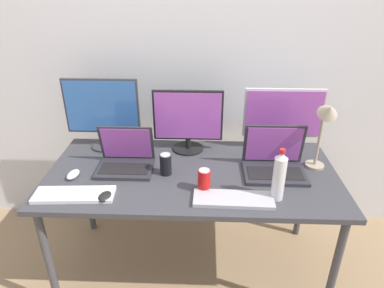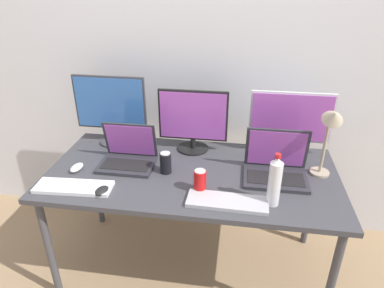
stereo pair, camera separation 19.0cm
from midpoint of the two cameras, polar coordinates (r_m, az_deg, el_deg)
name	(u,v)px [view 2 (the right image)]	position (r m, az deg, el deg)	size (l,w,h in m)	color
ground_plane	(192,264)	(2.46, 2.35, -19.51)	(16.00, 16.00, 0.00)	#9E7F5B
wall_back	(205,53)	(2.34, 4.67, 14.90)	(7.00, 0.08, 2.60)	silver
work_desk	(192,180)	(2.02, 2.71, -6.11)	(1.68, 0.81, 0.74)	#424247
monitor_left	(110,107)	(2.26, -11.12, 6.00)	(0.47, 0.19, 0.46)	#38383D
monitor_center	(193,120)	(2.15, 2.70, 3.98)	(0.44, 0.20, 0.40)	black
monitor_right	(290,121)	(2.20, 18.50, 3.60)	(0.50, 0.18, 0.41)	silver
laptop_silver	(128,155)	(2.06, -7.99, -1.93)	(0.32, 0.24, 0.25)	#2D2D33
laptop_secondary	(276,167)	(2.00, 16.47, -3.71)	(0.35, 0.26, 0.27)	#2D2D33
keyboard_main	(74,187)	(1.92, -16.44, -6.98)	(0.41, 0.14, 0.02)	white
keyboard_aux	(227,202)	(1.75, 9.07, -9.58)	(0.41, 0.14, 0.02)	#B2B2B7
mouse_by_keyboard	(102,191)	(1.84, -11.94, -7.74)	(0.06, 0.09, 0.03)	black
mouse_by_laptop	(77,168)	(2.08, -16.22, -3.86)	(0.06, 0.10, 0.03)	silver
water_bottle	(275,182)	(1.73, 16.73, -6.10)	(0.06, 0.06, 0.28)	silver
soda_can_near_keyboard	(166,163)	(1.95, -1.64, -3.22)	(0.07, 0.07, 0.13)	black
soda_can_by_laptop	(200,181)	(1.80, 4.39, -6.26)	(0.07, 0.07, 0.13)	red
desk_lamp	(330,130)	(1.98, 24.64, 2.08)	(0.11, 0.18, 0.44)	tan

